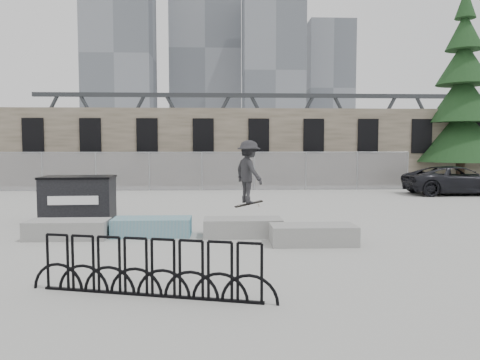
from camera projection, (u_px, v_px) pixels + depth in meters
name	position (u px, v px, depth m)	size (l,w,h in m)	color
ground	(185.00, 236.00, 12.13)	(120.00, 120.00, 0.00)	#A1A19D
stone_wall	(204.00, 147.00, 28.14)	(36.00, 2.58, 4.50)	#685D4C
chainlink_fence	(202.00, 171.00, 24.51)	(22.06, 0.06, 2.02)	gray
planter_far_left	(68.00, 228.00, 11.74)	(2.00, 0.90, 0.46)	#969694
planter_center_left	(152.00, 226.00, 12.11)	(2.00, 0.90, 0.46)	teal
planter_center_right	(243.00, 226.00, 12.03)	(2.00, 0.90, 0.46)	#969694
planter_offset	(313.00, 234.00, 11.03)	(2.00, 0.90, 0.46)	#969694
dumpster	(78.00, 199.00, 14.35)	(2.19, 1.40, 1.40)	black
bike_rack	(149.00, 268.00, 7.20)	(3.92, 1.07, 0.90)	black
spruce_tree	(462.00, 107.00, 27.43)	(5.29, 5.29, 11.50)	#38281E
skyline_towers	(210.00, 63.00, 104.04)	(58.00, 28.00, 48.00)	slate
truss_bridge	(282.00, 133.00, 67.08)	(70.00, 3.00, 9.80)	#2D3033
suv	(457.00, 180.00, 22.37)	(2.27, 4.92, 1.37)	black
skateboarder	(249.00, 172.00, 13.05)	(1.11, 1.31, 1.88)	#272729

